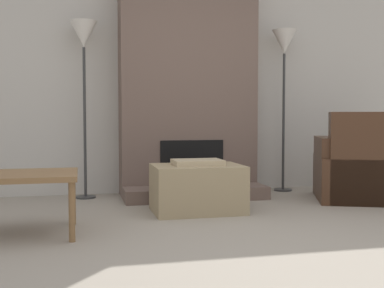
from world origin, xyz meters
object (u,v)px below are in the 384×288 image
object	(u,v)px
side_table	(24,180)
floor_lamp_left	(84,45)
ottoman	(197,188)
armchair	(363,172)
floor_lamp_right	(284,52)

from	to	relation	value
side_table	floor_lamp_left	distance (m)	2.05
ottoman	floor_lamp_left	bearing A→B (deg)	134.09
ottoman	floor_lamp_left	size ratio (longest dim) A/B	0.43
floor_lamp_left	armchair	bearing A→B (deg)	-16.82
floor_lamp_left	floor_lamp_right	size ratio (longest dim) A/B	1.00
armchair	side_table	world-z (taller)	armchair
armchair	floor_lamp_left	xyz separation A→B (m)	(-2.80, 0.85, 1.33)
floor_lamp_left	floor_lamp_right	xyz separation A→B (m)	(2.28, 0.00, 0.00)
floor_lamp_right	side_table	bearing A→B (deg)	-150.03
ottoman	side_table	world-z (taller)	ottoman
armchair	floor_lamp_right	bearing A→B (deg)	-36.82
ottoman	floor_lamp_left	xyz separation A→B (m)	(-0.99, 1.02, 1.41)
ottoman	floor_lamp_right	bearing A→B (deg)	38.25
ottoman	side_table	bearing A→B (deg)	-158.86
armchair	side_table	xyz separation A→B (m)	(-3.25, -0.73, 0.10)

